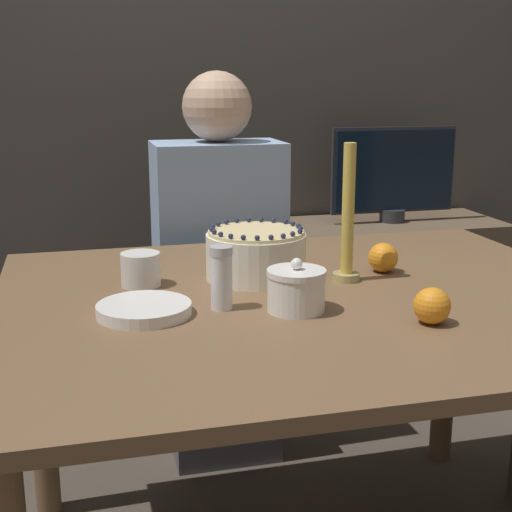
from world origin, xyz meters
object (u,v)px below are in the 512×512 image
Objects in this scene: sugar_bowl at (296,290)px; sugar_shaker at (221,277)px; person_man_blue_shirt at (219,292)px; candle at (348,225)px; tv_monitor at (394,173)px; cake at (256,254)px.

sugar_shaker reaches higher than sugar_bowl.
sugar_bowl is 0.10× the size of person_man_blue_shirt.
tv_monitor is (0.61, 1.07, -0.03)m from candle.
sugar_bowl is 0.38× the size of candle.
candle is (0.20, -0.07, 0.08)m from cake.
candle is (0.18, 0.19, 0.09)m from sugar_bowl.
cake is 0.24m from sugar_shaker.
sugar_bowl is (0.02, -0.26, -0.01)m from cake.
person_man_blue_shirt is 2.41× the size of tv_monitor.
tv_monitor reaches higher than cake.
sugar_bowl is 0.89m from person_man_blue_shirt.
person_man_blue_shirt is at bearing 89.35° from sugar_bowl.
candle is at bearing 22.52° from sugar_shaker.
candle is (0.33, 0.14, 0.07)m from sugar_shaker.
tv_monitor is at bearing -152.84° from person_man_blue_shirt.
candle is 0.77m from person_man_blue_shirt.
candle is 0.26× the size of person_man_blue_shirt.
person_man_blue_shirt is (0.15, 0.80, -0.28)m from sugar_shaker.
sugar_bowl is 0.15m from sugar_shaker.
candle reaches higher than cake.
sugar_bowl is 0.27m from candle.
sugar_bowl is 0.91× the size of sugar_shaker.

